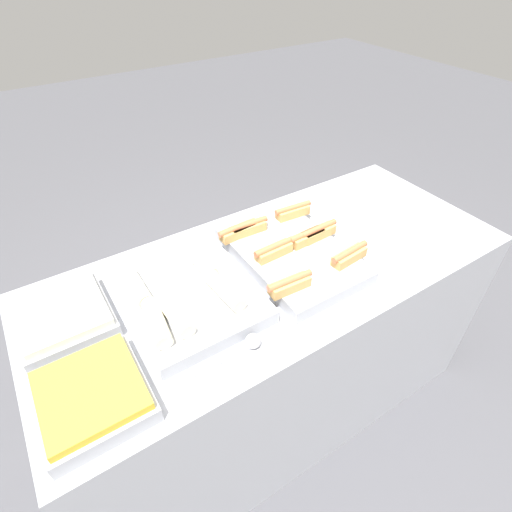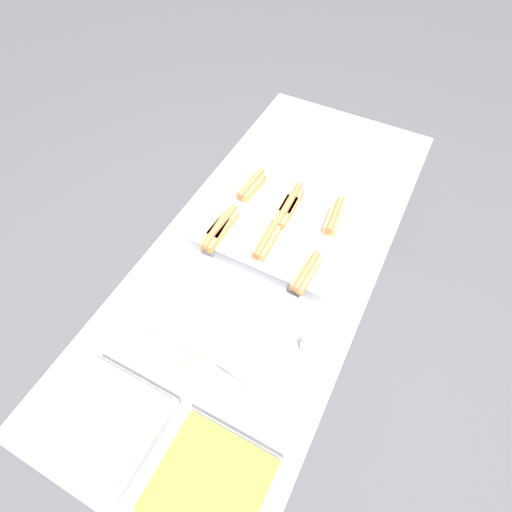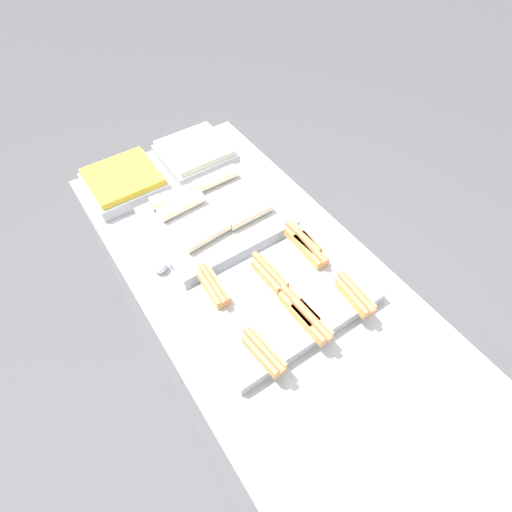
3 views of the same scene
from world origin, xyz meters
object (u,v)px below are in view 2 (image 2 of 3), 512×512
Objects in this scene: tray_wraps at (216,329)px; tray_side_back at (107,422)px; tray_hotdogs at (275,232)px; tray_side_front at (211,486)px; serving_spoon_near at (305,350)px.

tray_wraps reaches higher than tray_side_back.
tray_hotdogs and tray_wraps have the same top height.
tray_side_front and tray_side_back have the same top height.
tray_side_back is at bearing 138.32° from serving_spoon_near.
tray_hotdogs is at bearing 14.76° from tray_side_front.
tray_wraps reaches higher than serving_spoon_near.
tray_hotdogs is 0.78m from tray_side_front.
tray_wraps is 0.37m from tray_side_back.
tray_side_front is 0.31m from tray_side_back.
serving_spoon_near is (0.41, -0.37, -0.02)m from tray_side_back.
tray_side_front is at bearing -151.23° from tray_wraps.
serving_spoon_near is (0.41, -0.06, -0.02)m from tray_side_front.
serving_spoon_near is (-0.34, -0.26, -0.02)m from tray_hotdogs.
tray_wraps is 1.67× the size of tray_side_front.
tray_wraps is (-0.41, -0.01, -0.00)m from tray_hotdogs.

